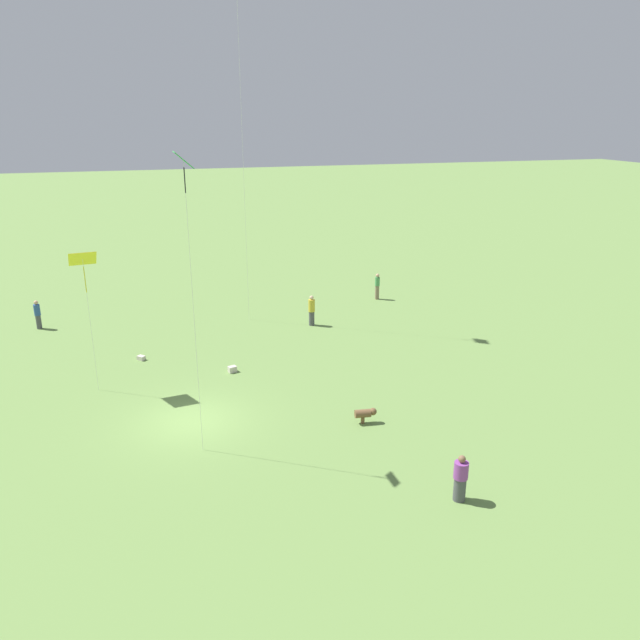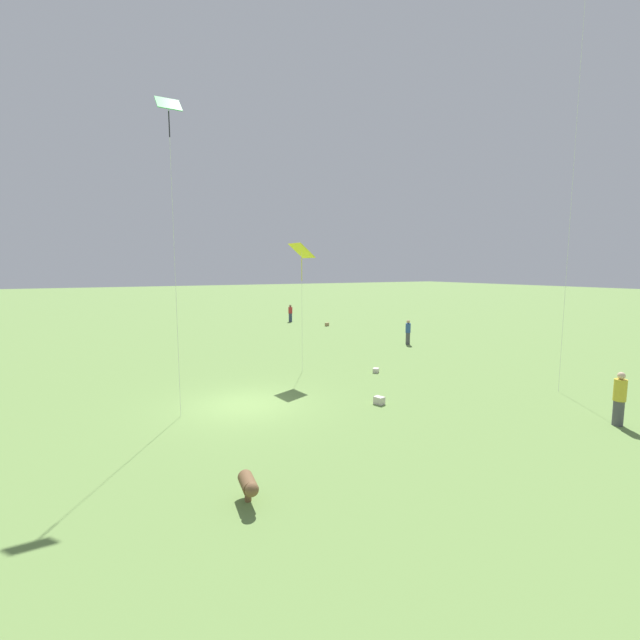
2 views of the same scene
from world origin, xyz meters
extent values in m
plane|color=#6B8E47|center=(0.00, 0.00, 0.00)|extent=(240.00, 240.00, 0.00)
cylinder|color=#4C4C51|center=(-7.76, 7.96, 0.40)|extent=(0.52, 0.52, 0.81)
cylinder|color=purple|center=(-7.76, 7.96, 1.09)|extent=(0.62, 0.62, 0.57)
sphere|color=brown|center=(-7.76, 7.96, 1.50)|extent=(0.24, 0.24, 0.24)
cylinder|color=#4C4C51|center=(-7.97, -10.17, 0.42)|extent=(0.37, 0.37, 0.84)
cylinder|color=gold|center=(-7.97, -10.17, 1.20)|extent=(0.44, 0.44, 0.72)
sphere|color=beige|center=(-7.97, -10.17, 1.68)|extent=(0.24, 0.24, 0.24)
cylinder|color=#847056|center=(-13.64, -14.10, 0.47)|extent=(0.37, 0.37, 0.93)
cylinder|color=#4C9956|center=(-13.64, -14.10, 1.23)|extent=(0.43, 0.43, 0.58)
sphere|color=tan|center=(-13.64, -14.10, 1.64)|extent=(0.24, 0.24, 0.24)
cylinder|color=#4C4C51|center=(7.32, -14.09, 0.41)|extent=(0.41, 0.41, 0.82)
cylinder|color=#2D5193|center=(7.32, -14.09, 1.14)|extent=(0.48, 0.48, 0.64)
sphere|color=tan|center=(7.32, -14.09, 1.58)|extent=(0.24, 0.24, 0.24)
cube|color=green|center=(-0.18, 2.41, 10.47)|extent=(0.60, 0.78, 0.53)
cylinder|color=black|center=(-0.18, 2.41, 9.83)|extent=(0.04, 0.04, 0.81)
cylinder|color=silver|center=(-0.18, 2.41, 5.23)|extent=(0.01, 0.01, 10.47)
cube|color=yellow|center=(3.74, -4.26, 6.05)|extent=(1.22, 1.03, 0.70)
cylinder|color=yellow|center=(3.74, -4.26, 5.14)|extent=(0.04, 0.04, 1.14)
cylinder|color=silver|center=(3.74, -4.26, 3.02)|extent=(0.01, 0.01, 6.05)
cylinder|color=silver|center=(-4.62, -12.24, 10.03)|extent=(0.01, 0.01, 20.06)
cylinder|color=brown|center=(-6.60, 2.14, 0.43)|extent=(0.67, 0.41, 0.34)
sphere|color=brown|center=(-7.02, 2.19, 0.48)|extent=(0.30, 0.30, 0.30)
cylinder|color=brown|center=(-6.60, 2.14, 0.13)|extent=(0.15, 0.15, 0.26)
cube|color=beige|center=(-2.38, -4.55, 0.15)|extent=(0.44, 0.38, 0.29)
cube|color=beige|center=(1.79, -7.42, 0.11)|extent=(0.45, 0.45, 0.22)
camera|label=1|loc=(1.49, 23.23, 11.91)|focal=35.00mm
camera|label=2|loc=(-15.29, 5.01, 5.16)|focal=24.00mm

